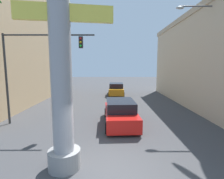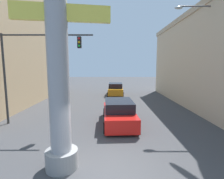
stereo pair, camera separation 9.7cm
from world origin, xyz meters
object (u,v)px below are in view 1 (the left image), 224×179
Objects in this scene: car_far at (115,89)px; traffic_light_mast at (32,60)px; street_lamp at (204,52)px; palm_tree_near_right at (224,27)px; neon_sign_pole at (58,18)px; car_lead at (119,113)px.

traffic_light_mast is at bearing -115.39° from car_far.
car_far is at bearing 119.81° from street_lamp.
traffic_light_mast is 0.60× the size of palm_tree_near_right.
street_lamp is 0.82× the size of palm_tree_near_right.
car_far is 14.39m from palm_tree_near_right.
neon_sign_pole is at bearing -57.76° from traffic_light_mast.
neon_sign_pole reaches higher than car_far.
car_lead is at bearing -90.09° from car_far.
street_lamp is 11.57m from traffic_light_mast.
neon_sign_pole is 10.46m from street_lamp.
street_lamp is 1.65× the size of car_lead.
car_far is (2.33, 16.75, -4.62)m from neon_sign_pole.
neon_sign_pole reaches higher than traffic_light_mast.
palm_tree_near_right is (0.45, -1.30, 1.42)m from street_lamp.
traffic_light_mast is 13.35m from car_far.
car_far is 0.46× the size of palm_tree_near_right.
street_lamp reaches higher than car_far.
street_lamp is at bearing -60.19° from car_far.
neon_sign_pole is 17.53m from car_far.
neon_sign_pole is 1.92× the size of traffic_light_mast.
palm_tree_near_right is at bearing 0.33° from car_lead.
car_lead is 8.42m from palm_tree_near_right.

